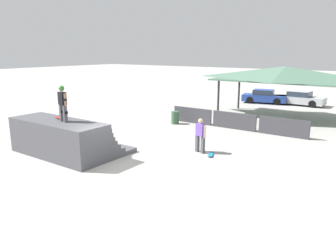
% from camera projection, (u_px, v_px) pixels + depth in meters
% --- Properties ---
extents(ground_plane, '(160.00, 160.00, 0.00)m').
position_uv_depth(ground_plane, '(117.00, 167.00, 14.03)').
color(ground_plane, '#A3A09B').
extents(quarter_pipe_ramp, '(5.21, 3.47, 1.69)m').
position_uv_depth(quarter_pipe_ramp, '(64.00, 139.00, 15.61)').
color(quarter_pipe_ramp, '#4C4C51').
rests_on(quarter_pipe_ramp, ground).
extents(skater_on_deck, '(0.71, 0.29, 1.65)m').
position_uv_depth(skater_on_deck, '(62.00, 101.00, 14.73)').
color(skater_on_deck, '#4C4C51').
rests_on(skater_on_deck, quarter_pipe_ramp).
extents(skateboard_on_deck, '(0.87, 0.41, 0.09)m').
position_uv_depth(skateboard_on_deck, '(60.00, 118.00, 15.42)').
color(skateboard_on_deck, green).
rests_on(skateboard_on_deck, quarter_pipe_ramp).
extents(bystander_walking, '(0.68, 0.33, 1.69)m').
position_uv_depth(bystander_walking, '(200.00, 134.00, 15.81)').
color(bystander_walking, '#4C4C51').
rests_on(bystander_walking, ground).
extents(skateboard_on_ground, '(0.49, 0.82, 0.09)m').
position_uv_depth(skateboard_on_ground, '(211.00, 154.00, 15.51)').
color(skateboard_on_ground, red).
rests_on(skateboard_on_ground, ground).
extents(barrier_fence, '(9.08, 0.12, 1.05)m').
position_uv_depth(barrier_fence, '(234.00, 121.00, 20.70)').
color(barrier_fence, '#3D3D42').
rests_on(barrier_fence, ground).
extents(pavilion_shelter, '(10.12, 4.52, 3.78)m').
position_uv_depth(pavilion_shelter, '(285.00, 74.00, 23.53)').
color(pavilion_shelter, '#2D2D33').
rests_on(pavilion_shelter, ground).
extents(trash_bin, '(0.52, 0.52, 0.85)m').
position_uv_depth(trash_bin, '(175.00, 118.00, 22.19)').
color(trash_bin, '#385B3D').
rests_on(trash_bin, ground).
extents(parked_car_blue, '(4.26, 2.43, 1.27)m').
position_uv_depth(parked_car_blue, '(264.00, 97.00, 30.94)').
color(parked_car_blue, navy).
rests_on(parked_car_blue, ground).
extents(parked_car_silver, '(4.22, 1.88, 1.27)m').
position_uv_depth(parked_car_silver, '(300.00, 99.00, 29.80)').
color(parked_car_silver, '#A8AAAF').
rests_on(parked_car_silver, ground).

